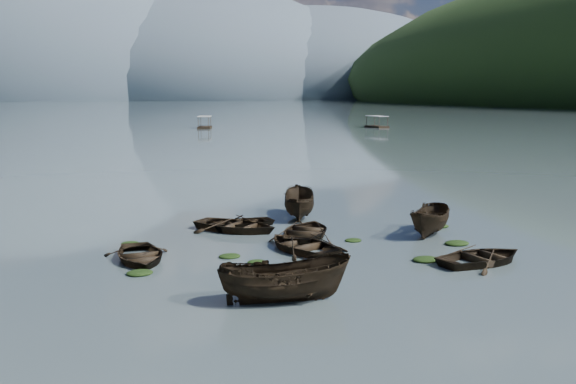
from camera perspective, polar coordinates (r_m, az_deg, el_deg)
name	(u,v)px	position (r m, az deg, el deg)	size (l,w,h in m)	color
ground_plane	(383,287)	(25.59, 8.46, -8.35)	(2400.00, 2400.00, 0.00)	#48565A
haze_mtn_b	(38,99)	(923.17, -21.32, 7.70)	(520.00, 520.00, 340.00)	#475666
haze_mtn_c	(188,99)	(934.16, -8.86, 8.20)	(520.00, 520.00, 260.00)	#475666
haze_mtn_d	(307,98)	(979.50, 1.70, 8.32)	(520.00, 520.00, 220.00)	#475666
rowboat_0	(140,261)	(29.90, -13.04, -5.97)	(3.09, 4.32, 0.89)	black
rowboat_1	(307,237)	(33.91, 1.67, -4.00)	(3.38, 4.74, 0.98)	black
rowboat_2	(285,302)	(23.62, -0.26, -9.72)	(1.84, 4.90, 1.89)	black
rowboat_3	(302,250)	(31.04, 1.25, -5.20)	(3.29, 4.60, 0.95)	black
rowboat_4	(483,263)	(30.04, 16.91, -6.06)	(3.20, 4.48, 0.93)	black
rowboat_5	(430,234)	(35.29, 12.53, -3.70)	(1.74, 4.63, 1.79)	black
rowboat_6	(236,231)	(35.44, -4.65, -3.46)	(3.48, 4.87, 1.01)	black
rowboat_7	(240,226)	(36.68, -4.25, -3.04)	(2.73, 3.82, 0.79)	black
rowboat_8	(299,217)	(39.16, 0.95, -2.26)	(1.86, 4.94, 1.91)	black
weed_clump_0	(140,274)	(27.71, -13.05, -7.15)	(1.11, 0.91, 0.24)	black
weed_clump_1	(257,263)	(28.82, -2.79, -6.30)	(0.86, 0.69, 0.19)	black
weed_clump_2	(426,261)	(29.73, 12.16, -6.02)	(1.23, 0.98, 0.27)	black
weed_clump_3	(353,241)	(33.07, 5.82, -4.37)	(0.88, 0.75, 0.20)	black
weed_clump_4	(457,245)	(33.25, 14.78, -4.54)	(1.26, 1.00, 0.26)	black
weed_clump_5	(130,244)	(33.25, -13.86, -4.51)	(0.90, 0.73, 0.19)	black
weed_clump_6	(230,257)	(29.87, -5.21, -5.79)	(1.02, 0.85, 0.21)	black
weed_clump_7	(439,227)	(37.27, 13.28, -3.06)	(1.14, 0.91, 0.25)	black
pontoon_centre	(205,128)	(141.12, -7.41, 5.65)	(2.71, 6.51, 2.50)	black
pontoon_right	(377,127)	(144.11, 7.89, 5.70)	(2.68, 6.43, 2.46)	black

